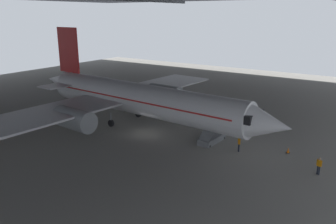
# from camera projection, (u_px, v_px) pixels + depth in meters

# --- Properties ---
(ground_plane) EXTENTS (110.00, 110.00, 0.00)m
(ground_plane) POSITION_uv_depth(u_px,v_px,m) (150.00, 132.00, 42.37)
(ground_plane) COLOR gray
(airplane_main) EXTENTS (38.53, 39.89, 12.34)m
(airplane_main) POSITION_uv_depth(u_px,v_px,m) (137.00, 99.00, 44.12)
(airplane_main) COLOR white
(airplane_main) RESTS_ON ground_plane
(boarding_stairs) EXTENTS (4.46, 1.75, 4.84)m
(boarding_stairs) POSITION_uv_depth(u_px,v_px,m) (212.00, 136.00, 38.99)
(boarding_stairs) COLOR slate
(boarding_stairs) RESTS_ON ground_plane
(crew_worker_near_nose) EXTENTS (0.36, 0.50, 1.68)m
(crew_worker_near_nose) POSITION_uv_depth(u_px,v_px,m) (319.00, 165.00, 30.95)
(crew_worker_near_nose) COLOR #232838
(crew_worker_near_nose) RESTS_ON ground_plane
(crew_worker_by_stairs) EXTENTS (0.49, 0.37, 1.73)m
(crew_worker_by_stairs) POSITION_uv_depth(u_px,v_px,m) (239.00, 143.00, 36.15)
(crew_worker_by_stairs) COLOR #232838
(crew_worker_by_stairs) RESTS_ON ground_plane
(traffic_cone_orange) EXTENTS (0.36, 0.36, 0.60)m
(traffic_cone_orange) POSITION_uv_depth(u_px,v_px,m) (288.00, 150.00, 35.95)
(traffic_cone_orange) COLOR black
(traffic_cone_orange) RESTS_ON ground_plane
(baggage_tug) EXTENTS (1.82, 2.46, 0.90)m
(baggage_tug) POSITION_uv_depth(u_px,v_px,m) (128.00, 100.00, 55.89)
(baggage_tug) COLOR yellow
(baggage_tug) RESTS_ON ground_plane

